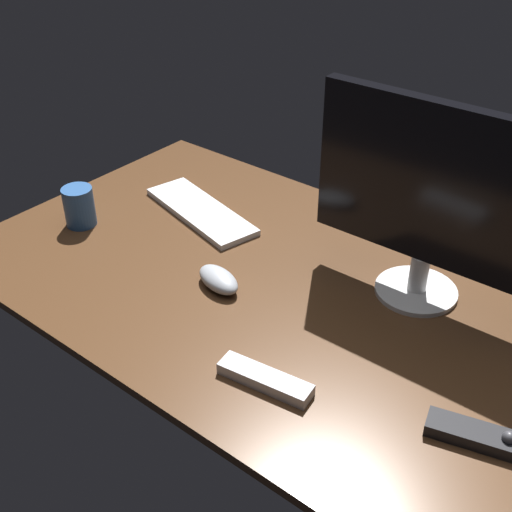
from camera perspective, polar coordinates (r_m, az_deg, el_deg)
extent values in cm
cube|color=#4C301C|center=(147.03, 1.78, -2.63)|extent=(140.00, 84.00, 2.00)
cylinder|color=silver|center=(147.31, 13.50, -2.88)|extent=(17.56, 17.56, 1.04)
cylinder|color=silver|center=(144.65, 13.74, -1.40)|extent=(3.98, 3.98, 8.31)
cube|color=black|center=(134.15, 14.91, 5.90)|extent=(49.89, 3.90, 33.27)
cube|color=silver|center=(171.98, -4.74, 3.83)|extent=(37.09, 19.84, 1.53)
ellipsoid|color=#999EA5|center=(144.30, -3.22, -2.02)|extent=(12.91, 8.95, 3.92)
cube|color=black|center=(118.48, 18.77, -14.44)|extent=(18.91, 9.68, 2.38)
sphere|color=#3F3F44|center=(117.56, 20.79, -14.31)|extent=(2.25, 2.25, 2.25)
cube|color=#B7B7BC|center=(121.80, 0.78, -10.48)|extent=(18.40, 6.90, 2.35)
cylinder|color=#28518C|center=(170.61, -14.86, 4.10)|extent=(7.52, 7.52, 9.95)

